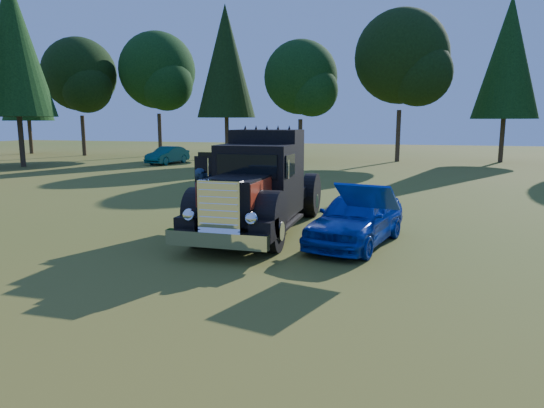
{
  "coord_description": "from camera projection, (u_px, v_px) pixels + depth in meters",
  "views": [
    {
      "loc": [
        4.86,
        -10.9,
        3.26
      ],
      "look_at": [
        1.38,
        1.51,
        1.05
      ],
      "focal_mm": 32.0,
      "sensor_mm": 36.0,
      "label": 1
    }
  ],
  "objects": [
    {
      "name": "spectator_far",
      "position": [
        208.0,
        201.0,
        14.68
      ],
      "size": [
        0.85,
        0.98,
        1.72
      ],
      "primitive_type": "imported",
      "rotation": [
        0.0,
        0.0,
        1.3
      ],
      "color": "#20244A",
      "rests_on": "ground"
    },
    {
      "name": "treeline",
      "position": [
        364.0,
        62.0,
        36.92
      ],
      "size": [
        74.14,
        24.5,
        13.84
      ],
      "color": "#2D2116",
      "rests_on": "ground"
    },
    {
      "name": "ground",
      "position": [
        203.0,
        252.0,
        12.19
      ],
      "size": [
        120.0,
        120.0,
        0.0
      ],
      "primitive_type": "plane",
      "color": "#3D5819",
      "rests_on": "ground"
    },
    {
      "name": "spectator_near",
      "position": [
        202.0,
        202.0,
        13.95
      ],
      "size": [
        0.7,
        0.83,
        1.93
      ],
      "primitive_type": "imported",
      "rotation": [
        0.0,
        0.0,
        1.17
      ],
      "color": "#21264E",
      "rests_on": "ground"
    },
    {
      "name": "distant_teal_car",
      "position": [
        168.0,
        155.0,
        37.31
      ],
      "size": [
        1.96,
        4.18,
        1.32
      ],
      "primitive_type": "imported",
      "rotation": [
        0.0,
        0.0,
        -0.14
      ],
      "color": "#0A333E",
      "rests_on": "ground"
    },
    {
      "name": "hotrod_coupe",
      "position": [
        356.0,
        218.0,
        12.9
      ],
      "size": [
        2.63,
        4.49,
        1.89
      ],
      "color": "#1508B6",
      "rests_on": "ground"
    },
    {
      "name": "diamond_t_truck",
      "position": [
        259.0,
        189.0,
        14.24
      ],
      "size": [
        3.38,
        7.16,
        3.0
      ],
      "color": "black",
      "rests_on": "ground"
    }
  ]
}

